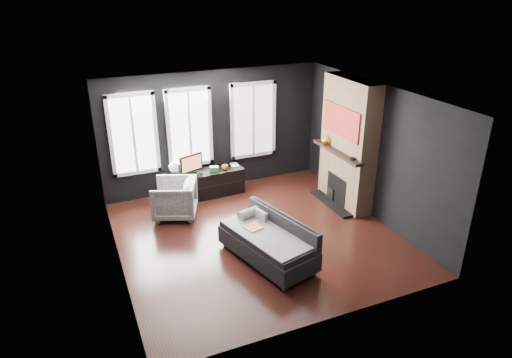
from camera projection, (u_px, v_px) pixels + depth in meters
name	position (u px, v px, depth m)	size (l,w,h in m)	color
floor	(257.00, 236.00, 8.62)	(5.00, 5.00, 0.00)	black
ceiling	(258.00, 95.00, 7.53)	(5.00, 5.00, 0.00)	white
wall_back	(213.00, 131.00, 10.18)	(5.00, 0.02, 2.70)	black
wall_left	(112.00, 195.00, 7.18)	(0.02, 5.00, 2.70)	black
wall_right	(374.00, 151.00, 8.98)	(0.02, 5.00, 2.70)	black
windows	(192.00, 87.00, 9.57)	(4.00, 0.16, 1.76)	white
fireplace	(348.00, 143.00, 9.41)	(0.70, 1.62, 2.70)	#93724C
sofa	(267.00, 240.00, 7.76)	(0.91, 1.81, 0.78)	black
stripe_pillow	(261.00, 218.00, 8.11)	(0.07, 0.30, 0.30)	gray
armchair	(174.00, 197.00, 9.21)	(0.83, 0.78, 0.85)	white
media_console	(206.00, 183.00, 10.15)	(1.69, 0.53, 0.58)	black
monitor	(191.00, 163.00, 9.78)	(0.58, 0.12, 0.52)	black
desk_fan	(175.00, 169.00, 9.72)	(0.24, 0.24, 0.34)	#9E9E9E
mug	(225.00, 167.00, 10.11)	(0.13, 0.11, 0.13)	#E0600B
book	(231.00, 161.00, 10.29)	(0.17, 0.02, 0.23)	gray
storage_box	(214.00, 169.00, 10.03)	(0.19, 0.12, 0.11)	#306A3D
mantel_vase	(326.00, 139.00, 9.71)	(0.21, 0.21, 0.21)	orange
mantel_clock	(353.00, 159.00, 8.90)	(0.12, 0.12, 0.04)	black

